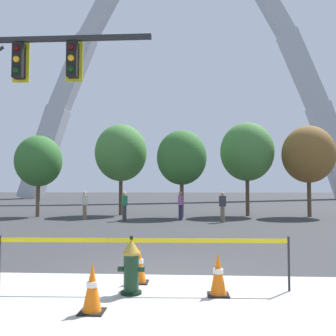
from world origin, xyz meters
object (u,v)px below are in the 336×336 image
(traffic_cone_curb_edge, at_px, (218,274))
(pedestrian_standing_center, at_px, (181,205))
(pedestrian_walking_right, at_px, (85,205))
(traffic_cone_mid_sidewalk, at_px, (139,264))
(traffic_cone_by_hydrant, at_px, (92,288))
(pedestrian_walking_left, at_px, (223,207))
(pedestrian_near_trees, at_px, (124,206))
(monument_arch, at_px, (185,76))
(fire_hydrant, at_px, (131,266))

(traffic_cone_curb_edge, height_order, pedestrian_standing_center, pedestrian_standing_center)
(traffic_cone_curb_edge, height_order, pedestrian_walking_right, pedestrian_walking_right)
(traffic_cone_mid_sidewalk, height_order, pedestrian_standing_center, pedestrian_standing_center)
(traffic_cone_by_hydrant, xyz_separation_m, traffic_cone_mid_sidewalk, (0.45, 1.70, 0.00))
(pedestrian_walking_left, xyz_separation_m, pedestrian_near_trees, (-5.23, 0.53, 0.00))
(monument_arch, distance_m, pedestrian_near_trees, 43.40)
(traffic_cone_by_hydrant, distance_m, pedestrian_standing_center, 15.22)
(pedestrian_walking_left, distance_m, pedestrian_near_trees, 5.26)
(fire_hydrant, relative_size, traffic_cone_curb_edge, 1.36)
(traffic_cone_by_hydrant, bearing_deg, pedestrian_walking_left, 77.43)
(pedestrian_walking_left, relative_size, pedestrian_walking_right, 1.00)
(fire_hydrant, distance_m, pedestrian_standing_center, 14.22)
(traffic_cone_by_hydrant, relative_size, pedestrian_walking_right, 0.46)
(fire_hydrant, bearing_deg, traffic_cone_by_hydrant, -113.07)
(pedestrian_near_trees, bearing_deg, monument_arch, 85.76)
(traffic_cone_mid_sidewalk, height_order, pedestrian_walking_left, pedestrian_walking_left)
(pedestrian_walking_right, relative_size, pedestrian_near_trees, 1.00)
(traffic_cone_by_hydrant, bearing_deg, pedestrian_walking_right, 106.46)
(fire_hydrant, bearing_deg, pedestrian_walking_right, 109.07)
(traffic_cone_curb_edge, bearing_deg, pedestrian_walking_left, 84.65)
(fire_hydrant, xyz_separation_m, pedestrian_standing_center, (0.49, 14.21, 0.35))
(fire_hydrant, distance_m, monument_arch, 55.91)
(monument_arch, bearing_deg, traffic_cone_by_hydrant, -90.83)
(traffic_cone_by_hydrant, bearing_deg, fire_hydrant, 66.93)
(traffic_cone_mid_sidewalk, bearing_deg, pedestrian_walking_left, 77.74)
(traffic_cone_curb_edge, bearing_deg, monument_arch, 91.23)
(traffic_cone_mid_sidewalk, distance_m, pedestrian_standing_center, 13.50)
(pedestrian_walking_right, bearing_deg, traffic_cone_mid_sidewalk, -69.86)
(pedestrian_walking_left, bearing_deg, traffic_cone_curb_edge, -95.35)
(pedestrian_walking_right, bearing_deg, traffic_cone_curb_edge, -65.78)
(traffic_cone_curb_edge, relative_size, pedestrian_walking_right, 0.46)
(fire_hydrant, xyz_separation_m, traffic_cone_curb_edge, (1.48, -0.02, -0.11))
(traffic_cone_mid_sidewalk, distance_m, monument_arch, 55.27)
(traffic_cone_curb_edge, height_order, monument_arch, monument_arch)
(traffic_cone_curb_edge, xyz_separation_m, pedestrian_walking_left, (1.22, 13.03, 0.46))
(traffic_cone_curb_edge, relative_size, pedestrian_near_trees, 0.46)
(fire_hydrant, relative_size, pedestrian_walking_right, 0.62)
(traffic_cone_by_hydrant, xyz_separation_m, pedestrian_standing_center, (0.91, 15.19, 0.46))
(fire_hydrant, height_order, monument_arch, monument_arch)
(traffic_cone_by_hydrant, height_order, pedestrian_walking_right, pedestrian_walking_right)
(traffic_cone_mid_sidewalk, xyz_separation_m, pedestrian_walking_right, (-4.92, 13.41, 0.46))
(pedestrian_near_trees, bearing_deg, traffic_cone_curb_edge, -73.52)
(pedestrian_walking_left, xyz_separation_m, pedestrian_walking_right, (-7.59, 1.12, 0.00))
(fire_hydrant, distance_m, pedestrian_walking_left, 13.29)
(pedestrian_walking_left, bearing_deg, traffic_cone_by_hydrant, -102.57)
(monument_arch, bearing_deg, pedestrian_near_trees, -94.24)
(monument_arch, relative_size, pedestrian_walking_left, 33.85)
(fire_hydrant, xyz_separation_m, traffic_cone_mid_sidewalk, (0.03, 0.72, -0.11))
(traffic_cone_by_hydrant, xyz_separation_m, pedestrian_near_trees, (-2.11, 14.52, 0.46))
(traffic_cone_by_hydrant, distance_m, traffic_cone_curb_edge, 2.13)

